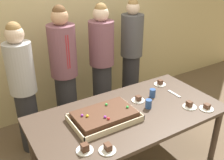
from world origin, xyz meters
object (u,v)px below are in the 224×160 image
cake_server_utensil (174,94)px  person_green_shirt_behind (64,71)px  party_table (128,118)px  plated_slice_far_right (85,149)px  plated_slice_near_left (108,149)px  person_striped_tie_right (102,64)px  plated_slice_center_front (138,99)px  plated_slice_center_back (189,106)px  drink_cup_nearest (152,93)px  sheet_cake (105,116)px  drink_cup_middle (149,104)px  person_far_right_suit (131,54)px  plated_slice_far_left (207,108)px  plated_slice_near_right (160,83)px  person_serving_front (23,88)px

cake_server_utensil → person_green_shirt_behind: 1.39m
party_table → plated_slice_far_right: 0.72m
plated_slice_near_left → person_striped_tie_right: bearing=62.1°
plated_slice_far_right → person_striped_tie_right: bearing=55.2°
plated_slice_center_front → person_striped_tie_right: 0.87m
plated_slice_center_front → party_table: bearing=-148.0°
plated_slice_center_back → drink_cup_nearest: drink_cup_nearest is taller
sheet_cake → person_green_shirt_behind: 1.00m
drink_cup_middle → person_far_right_suit: size_ratio=0.06×
plated_slice_far_right → cake_server_utensil: size_ratio=0.75×
plated_slice_far_left → plated_slice_center_back: bearing=135.9°
plated_slice_far_right → person_far_right_suit: person_far_right_suit is taller
plated_slice_near_right → plated_slice_center_front: (-0.48, -0.18, -0.00)m
person_far_right_suit → drink_cup_middle: bearing=18.2°
sheet_cake → person_green_shirt_behind: person_green_shirt_behind is taller
party_table → plated_slice_far_right: (-0.65, -0.29, 0.10)m
plated_slice_near_right → drink_cup_middle: bearing=-143.2°
plated_slice_far_right → party_table: bearing=23.9°
sheet_cake → person_serving_front: 1.05m
person_striped_tie_right → plated_slice_center_front: bearing=27.1°
cake_server_utensil → person_striped_tie_right: size_ratio=0.12×
plated_slice_far_right → plated_slice_near_left: bearing=-29.7°
person_serving_front → drink_cup_nearest: bearing=26.5°
person_green_shirt_behind → person_striped_tie_right: (0.55, 0.00, -0.01)m
person_green_shirt_behind → person_far_right_suit: (1.11, 0.10, -0.02)m
person_green_shirt_behind → party_table: bearing=15.6°
sheet_cake → person_serving_front: (-0.56, 0.89, 0.07)m
plated_slice_center_front → person_serving_front: 1.32m
person_far_right_suit → plated_slice_far_left: bearing=42.8°
person_green_shirt_behind → person_far_right_suit: bearing=94.4°
party_table → plated_slice_center_front: (0.23, 0.15, 0.09)m
plated_slice_center_front → person_striped_tie_right: (0.02, 0.86, 0.13)m
person_striped_tie_right → person_far_right_suit: 0.58m
party_table → person_striped_tie_right: person_striped_tie_right is taller
person_striped_tie_right → person_far_right_suit: person_striped_tie_right is taller
cake_server_utensil → plated_slice_far_left: bearing=-82.1°
plated_slice_center_back → person_far_right_suit: person_far_right_suit is taller
plated_slice_far_left → plated_slice_far_right: plated_slice_far_right is taller
plated_slice_center_back → plated_slice_near_left: bearing=-173.3°
plated_slice_far_left → plated_slice_center_front: bearing=134.8°
plated_slice_far_right → cake_server_utensil: 1.39m
plated_slice_far_right → person_green_shirt_behind: (0.36, 1.30, 0.14)m
plated_slice_near_left → plated_slice_near_right: (1.20, 0.71, -0.00)m
plated_slice_far_right → person_serving_front: person_serving_front is taller
plated_slice_center_back → person_serving_front: (-1.47, 1.16, 0.10)m
plated_slice_near_left → plated_slice_center_front: 0.89m
party_table → plated_slice_far_right: bearing=-156.1°
plated_slice_near_right → person_striped_tie_right: 0.83m
drink_cup_middle → plated_slice_far_right: bearing=-163.8°
plated_slice_far_right → person_striped_tie_right: person_striped_tie_right is taller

